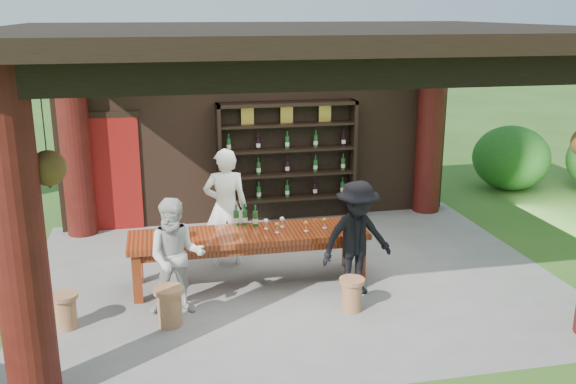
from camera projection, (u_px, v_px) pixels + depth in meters
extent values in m
plane|color=#2D5119|center=(294.00, 276.00, 9.26)|extent=(90.00, 90.00, 0.00)
cube|color=slate|center=(294.00, 279.00, 9.28)|extent=(7.40, 5.90, 0.10)
cube|color=black|center=(261.00, 129.00, 11.40)|extent=(7.00, 0.18, 3.30)
cube|color=maroon|center=(112.00, 174.00, 10.96)|extent=(0.95, 0.06, 2.00)
cylinder|color=#380C0A|center=(18.00, 241.00, 5.92)|extent=(0.50, 0.50, 3.30)
cylinder|color=#380C0A|center=(75.00, 139.00, 10.58)|extent=(0.50, 0.50, 3.30)
cylinder|color=#380C0A|center=(430.00, 125.00, 11.84)|extent=(0.50, 0.50, 3.30)
cube|color=black|center=(349.00, 70.00, 6.14)|extent=(6.70, 0.35, 0.35)
cube|color=black|center=(41.00, 57.00, 7.77)|extent=(0.30, 5.20, 0.30)
cube|color=black|center=(512.00, 51.00, 9.03)|extent=(0.30, 5.20, 0.30)
cube|color=black|center=(294.00, 34.00, 8.33)|extent=(7.50, 6.00, 0.20)
cylinder|color=black|center=(44.00, 132.00, 5.90)|extent=(0.01, 0.01, 0.75)
cone|color=black|center=(49.00, 179.00, 6.03)|extent=(0.32, 0.32, 0.18)
sphere|color=#1E5919|center=(48.00, 168.00, 6.00)|extent=(0.34, 0.34, 0.34)
cube|color=#5C1B0D|center=(249.00, 235.00, 8.84)|extent=(3.28, 0.87, 0.08)
cube|color=#5C1B0D|center=(249.00, 242.00, 8.87)|extent=(3.08, 0.71, 0.12)
cube|color=#5C1B0D|center=(137.00, 278.00, 8.35)|extent=(0.12, 0.12, 0.67)
cube|color=#5C1B0D|center=(360.00, 261.00, 8.93)|extent=(0.12, 0.12, 0.67)
cube|color=#5C1B0D|center=(138.00, 260.00, 8.95)|extent=(0.12, 0.12, 0.67)
cube|color=#5C1B0D|center=(347.00, 245.00, 9.54)|extent=(0.12, 0.12, 0.67)
cylinder|color=#92573A|center=(170.00, 309.00, 7.77)|extent=(0.29, 0.29, 0.43)
cylinder|color=#92573A|center=(169.00, 290.00, 7.70)|extent=(0.37, 0.37, 0.06)
cylinder|color=#92573A|center=(352.00, 296.00, 8.16)|extent=(0.26, 0.26, 0.38)
cylinder|color=#92573A|center=(352.00, 281.00, 8.10)|extent=(0.33, 0.33, 0.05)
cylinder|color=#92573A|center=(65.00, 313.00, 7.71)|extent=(0.27, 0.27, 0.39)
cylinder|color=#92573A|center=(64.00, 296.00, 7.64)|extent=(0.34, 0.34, 0.05)
imported|color=white|center=(226.00, 207.00, 9.47)|extent=(0.68, 0.47, 1.78)
imported|color=beige|center=(176.00, 257.00, 7.96)|extent=(0.78, 0.63, 1.50)
imported|color=black|center=(357.00, 239.00, 8.49)|extent=(1.11, 0.78, 1.57)
cube|color=#BF6672|center=(175.00, 233.00, 8.61)|extent=(0.26, 0.18, 0.14)
ellipsoid|color=#194C14|center=(511.00, 163.00, 13.59)|extent=(1.60, 1.60, 1.36)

